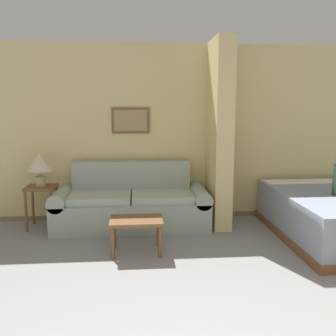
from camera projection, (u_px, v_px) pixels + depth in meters
wall_back at (167, 133)px, 5.65m from camera, size 7.74×0.16×2.60m
wall_partition_pillar at (219, 135)px, 5.26m from camera, size 0.24×0.79×2.60m
couch at (132, 205)px, 5.30m from camera, size 2.17×0.84×0.90m
coffee_table at (136, 224)px, 4.32m from camera, size 0.61×0.42×0.41m
side_table at (41, 194)px, 5.21m from camera, size 0.40×0.40×0.60m
table_lamp at (40, 163)px, 5.14m from camera, size 0.34×0.34×0.47m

